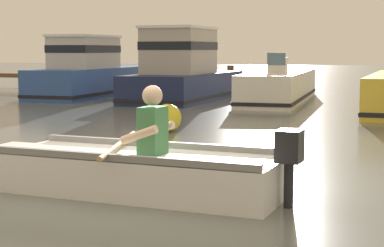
{
  "coord_description": "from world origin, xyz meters",
  "views": [
    {
      "loc": [
        3.05,
        -6.71,
        1.57
      ],
      "look_at": [
        0.11,
        1.59,
        0.55
      ],
      "focal_mm": 59.91,
      "sensor_mm": 36.0,
      "label": 1
    }
  ],
  "objects_px": {
    "rowboat_with_person": "(135,170)",
    "moored_boat_white": "(280,87)",
    "moored_boat_navy": "(183,74)",
    "moored_boat_blue": "(90,73)",
    "mooring_buoy": "(168,118)"
  },
  "relations": [
    {
      "from": "rowboat_with_person",
      "to": "moored_boat_navy",
      "type": "bearing_deg",
      "value": 107.92
    },
    {
      "from": "moored_boat_navy",
      "to": "moored_boat_white",
      "type": "height_order",
      "value": "moored_boat_navy"
    },
    {
      "from": "moored_boat_navy",
      "to": "mooring_buoy",
      "type": "bearing_deg",
      "value": -71.97
    },
    {
      "from": "moored_boat_blue",
      "to": "mooring_buoy",
      "type": "relative_size",
      "value": 11.93
    },
    {
      "from": "moored_boat_navy",
      "to": "moored_boat_white",
      "type": "distance_m",
      "value": 3.01
    },
    {
      "from": "rowboat_with_person",
      "to": "moored_boat_white",
      "type": "height_order",
      "value": "moored_boat_white"
    },
    {
      "from": "moored_boat_navy",
      "to": "moored_boat_blue",
      "type": "bearing_deg",
      "value": 170.0
    },
    {
      "from": "moored_boat_blue",
      "to": "moored_boat_white",
      "type": "height_order",
      "value": "moored_boat_blue"
    },
    {
      "from": "rowboat_with_person",
      "to": "moored_boat_navy",
      "type": "distance_m",
      "value": 13.05
    },
    {
      "from": "moored_boat_blue",
      "to": "moored_boat_navy",
      "type": "height_order",
      "value": "moored_boat_navy"
    },
    {
      "from": "rowboat_with_person",
      "to": "moored_boat_white",
      "type": "bearing_deg",
      "value": 94.84
    },
    {
      "from": "moored_boat_navy",
      "to": "moored_boat_white",
      "type": "bearing_deg",
      "value": 12.84
    },
    {
      "from": "mooring_buoy",
      "to": "moored_boat_white",
      "type": "bearing_deg",
      "value": 86.37
    },
    {
      "from": "moored_boat_navy",
      "to": "mooring_buoy",
      "type": "xyz_separation_m",
      "value": [
        2.4,
        -7.36,
        -0.56
      ]
    },
    {
      "from": "moored_boat_blue",
      "to": "moored_boat_white",
      "type": "bearing_deg",
      "value": 0.26
    }
  ]
}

